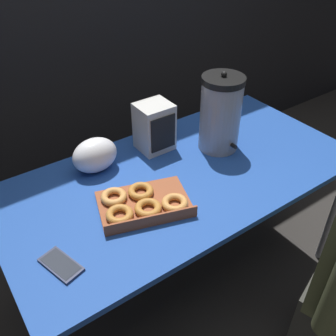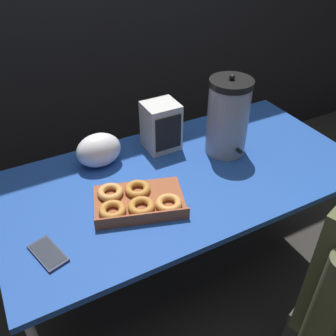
{
  "view_description": "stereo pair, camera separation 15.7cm",
  "coord_description": "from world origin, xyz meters",
  "px_view_note": "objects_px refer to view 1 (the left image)",
  "views": [
    {
      "loc": [
        -0.8,
        -1.04,
        1.72
      ],
      "look_at": [
        -0.07,
        0.0,
        0.78
      ],
      "focal_mm": 40.0,
      "sensor_mm": 36.0,
      "label": 1
    },
    {
      "loc": [
        -0.67,
        -1.12,
        1.72
      ],
      "look_at": [
        -0.07,
        0.0,
        0.78
      ],
      "focal_mm": 40.0,
      "sensor_mm": 36.0,
      "label": 2
    }
  ],
  "objects_px": {
    "cell_phone": "(61,265)",
    "donut_box": "(142,204)",
    "coffee_urn": "(220,114)",
    "space_heater": "(154,127)"
  },
  "relations": [
    {
      "from": "coffee_urn",
      "to": "space_heater",
      "type": "distance_m",
      "value": 0.31
    },
    {
      "from": "space_heater",
      "to": "coffee_urn",
      "type": "bearing_deg",
      "value": -33.1
    },
    {
      "from": "coffee_urn",
      "to": "space_heater",
      "type": "height_order",
      "value": "coffee_urn"
    },
    {
      "from": "donut_box",
      "to": "coffee_urn",
      "type": "xyz_separation_m",
      "value": [
        0.53,
        0.16,
        0.16
      ]
    },
    {
      "from": "donut_box",
      "to": "space_heater",
      "type": "relative_size",
      "value": 1.79
    },
    {
      "from": "donut_box",
      "to": "cell_phone",
      "type": "xyz_separation_m",
      "value": [
        -0.37,
        -0.09,
        -0.01
      ]
    },
    {
      "from": "cell_phone",
      "to": "donut_box",
      "type": "bearing_deg",
      "value": -2.89
    },
    {
      "from": "coffee_urn",
      "to": "donut_box",
      "type": "bearing_deg",
      "value": -163.11
    },
    {
      "from": "donut_box",
      "to": "cell_phone",
      "type": "distance_m",
      "value": 0.38
    },
    {
      "from": "cell_phone",
      "to": "coffee_urn",
      "type": "bearing_deg",
      "value": -0.71
    }
  ]
}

